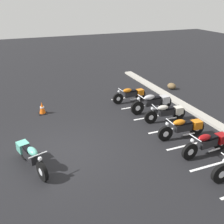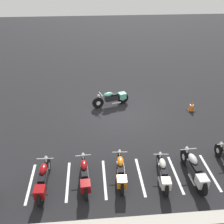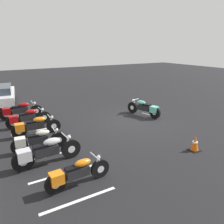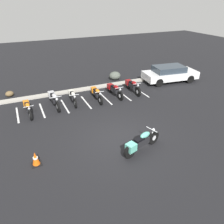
# 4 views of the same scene
# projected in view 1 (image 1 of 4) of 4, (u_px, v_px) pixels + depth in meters

# --- Properties ---
(ground) EXTENTS (60.00, 60.00, 0.00)m
(ground) POSITION_uv_depth(u_px,v_px,m) (62.00, 154.00, 9.67)
(ground) COLOR black
(motorcycle_teal_featured) EXTENTS (2.13, 0.91, 0.86)m
(motorcycle_teal_featured) POSITION_uv_depth(u_px,v_px,m) (30.00, 155.00, 8.76)
(motorcycle_teal_featured) COLOR black
(motorcycle_teal_featured) RESTS_ON ground
(parked_bike_0) EXTENTS (0.56, 1.99, 0.78)m
(parked_bike_0) POSITION_uv_depth(u_px,v_px,m) (131.00, 94.00, 14.27)
(parked_bike_0) COLOR black
(parked_bike_0) RESTS_ON ground
(parked_bike_1) EXTENTS (0.65, 2.32, 0.91)m
(parked_bike_1) POSITION_uv_depth(u_px,v_px,m) (154.00, 102.00, 13.03)
(parked_bike_1) COLOR black
(parked_bike_1) RESTS_ON ground
(parked_bike_2) EXTENTS (0.58, 2.06, 0.81)m
(parked_bike_2) POSITION_uv_depth(u_px,v_px,m) (167.00, 112.00, 12.04)
(parked_bike_2) COLOR black
(parked_bike_2) RESTS_ON ground
(parked_bike_3) EXTENTS (0.60, 2.12, 0.83)m
(parked_bike_3) POSITION_uv_depth(u_px,v_px,m) (184.00, 127.00, 10.64)
(parked_bike_3) COLOR black
(parked_bike_3) RESTS_ON ground
(parked_bike_4) EXTENTS (0.60, 2.15, 0.85)m
(parked_bike_4) POSITION_uv_depth(u_px,v_px,m) (209.00, 143.00, 9.52)
(parked_bike_4) COLOR black
(parked_bike_4) RESTS_ON ground
(concrete_curb) EXTENTS (18.00, 0.50, 0.12)m
(concrete_curb) POSITION_uv_depth(u_px,v_px,m) (211.00, 121.00, 12.01)
(concrete_curb) COLOR #A8A399
(concrete_curb) RESTS_ON ground
(landscape_rock_0) EXTENTS (0.66, 0.61, 0.38)m
(landscape_rock_0) POSITION_uv_depth(u_px,v_px,m) (172.00, 86.00, 16.25)
(landscape_rock_0) COLOR brown
(landscape_rock_0) RESTS_ON ground
(traffic_cone) EXTENTS (0.40, 0.40, 0.61)m
(traffic_cone) POSITION_uv_depth(u_px,v_px,m) (42.00, 108.00, 12.85)
(traffic_cone) COLOR black
(traffic_cone) RESTS_ON ground
(stall_line_0) EXTENTS (0.10, 2.10, 0.00)m
(stall_line_0) POSITION_uv_depth(u_px,v_px,m) (128.00, 97.00, 15.01)
(stall_line_0) COLOR white
(stall_line_0) RESTS_ON ground
(stall_line_1) EXTENTS (0.10, 2.10, 0.00)m
(stall_line_1) POSITION_uv_depth(u_px,v_px,m) (140.00, 106.00, 13.82)
(stall_line_1) COLOR white
(stall_line_1) RESTS_ON ground
(stall_line_2) EXTENTS (0.10, 2.10, 0.00)m
(stall_line_2) POSITION_uv_depth(u_px,v_px,m) (153.00, 117.00, 12.63)
(stall_line_2) COLOR white
(stall_line_2) RESTS_ON ground
(stall_line_3) EXTENTS (0.10, 2.10, 0.00)m
(stall_line_3) POSITION_uv_depth(u_px,v_px,m) (169.00, 129.00, 11.45)
(stall_line_3) COLOR white
(stall_line_3) RESTS_ON ground
(stall_line_4) EXTENTS (0.10, 2.10, 0.00)m
(stall_line_4) POSITION_uv_depth(u_px,v_px,m) (190.00, 145.00, 10.26)
(stall_line_4) COLOR white
(stall_line_4) RESTS_ON ground
(stall_line_5) EXTENTS (0.10, 2.10, 0.00)m
(stall_line_5) POSITION_uv_depth(u_px,v_px,m) (215.00, 164.00, 9.07)
(stall_line_5) COLOR white
(stall_line_5) RESTS_ON ground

